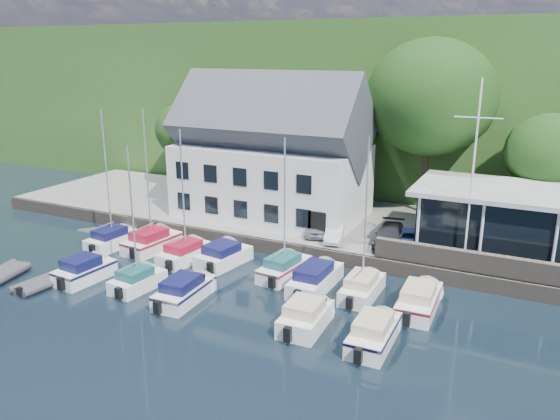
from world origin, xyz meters
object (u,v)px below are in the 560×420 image
at_px(boat_r1_7, 419,297).
at_px(boat_r2_4, 374,330).
at_px(boat_r1_6, 365,224).
at_px(boat_r2_3, 306,314).
at_px(harbor_building, 272,160).
at_px(boat_r1_4, 285,208).
at_px(dinghy_1, 37,284).
at_px(car_white, 335,233).
at_px(car_blue, 409,239).
at_px(boat_r1_1, 148,184).
at_px(boat_r2_0, 84,268).
at_px(car_silver, 318,225).
at_px(flagpole, 473,175).
at_px(boat_r2_2, 184,289).
at_px(dinghy_0, 6,271).
at_px(club_pavilion, 521,222).
at_px(boat_r1_2, 183,199).
at_px(boat_r1_0, 108,185).
at_px(boat_r1_5, 315,276).
at_px(boat_r2_1, 133,222).
at_px(car_dgrey, 389,236).
at_px(boat_r1_3, 224,254).

height_order(boat_r1_7, boat_r2_4, boat_r2_4).
relative_size(boat_r1_6, boat_r2_3, 1.69).
distance_m(harbor_building, boat_r1_4, 10.13).
bearing_deg(dinghy_1, boat_r1_7, 25.50).
relative_size(car_white, car_blue, 0.95).
height_order(car_white, boat_r1_7, car_white).
bearing_deg(boat_r1_1, boat_r2_0, -86.62).
bearing_deg(boat_r1_1, car_silver, 36.77).
distance_m(flagpole, boat_r2_2, 17.85).
xyz_separation_m(car_white, boat_r2_3, (2.40, -10.41, -0.78)).
distance_m(flagpole, dinghy_0, 28.91).
xyz_separation_m(club_pavilion, boat_r1_2, (-19.76, -8.63, 1.21)).
distance_m(boat_r1_0, boat_r1_6, 18.43).
bearing_deg(boat_r2_4, harbor_building, 130.98).
bearing_deg(boat_r1_5, boat_r2_1, -152.63).
distance_m(flagpole, boat_r1_2, 17.87).
height_order(club_pavilion, boat_r2_3, club_pavilion).
distance_m(boat_r1_7, boat_r2_1, 16.42).
distance_m(car_silver, dinghy_1, 18.50).
bearing_deg(boat_r1_4, boat_r2_2, -115.93).
xyz_separation_m(car_blue, dinghy_1, (-18.54, -14.01, -1.27)).
bearing_deg(boat_r2_2, boat_r2_1, 176.10).
bearing_deg(boat_r1_2, club_pavilion, 30.94).
relative_size(car_white, car_dgrey, 0.73).
height_order(harbor_building, boat_r2_1, harbor_building).
xyz_separation_m(car_blue, boat_r2_1, (-13.21, -11.35, 2.52)).
relative_size(club_pavilion, boat_r1_0, 1.45).
height_order(flagpole, boat_r1_6, flagpole).
bearing_deg(boat_r2_4, car_white, 118.72).
height_order(car_white, boat_r2_1, boat_r2_1).
bearing_deg(boat_r2_2, flagpole, 34.34).
bearing_deg(flagpole, dinghy_1, -150.17).
xyz_separation_m(boat_r1_0, boat_r1_4, (13.21, 0.70, -0.11)).
bearing_deg(harbor_building, car_white, -28.28).
distance_m(car_blue, boat_r2_0, 20.66).
distance_m(boat_r1_3, boat_r1_7, 12.96).
bearing_deg(boat_r1_0, boat_r1_1, 19.49).
relative_size(car_silver, boat_r1_3, 0.69).
height_order(boat_r1_2, boat_r1_6, boat_r1_6).
relative_size(boat_r1_0, dinghy_1, 3.33).
xyz_separation_m(car_silver, boat_r1_1, (-10.10, -5.83, 3.16)).
relative_size(boat_r1_7, dinghy_1, 2.32).
xyz_separation_m(harbor_building, car_blue, (11.53, -2.70, -3.76)).
bearing_deg(car_white, boat_r1_2, -159.89).
relative_size(boat_r1_6, boat_r1_7, 1.37).
relative_size(car_dgrey, boat_r2_2, 0.77).
relative_size(boat_r2_0, boat_r2_2, 0.89).
bearing_deg(boat_r2_4, boat_r1_1, 161.83).
distance_m(boat_r2_2, boat_r2_4, 10.90).
height_order(boat_r1_0, boat_r2_0, boat_r1_0).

